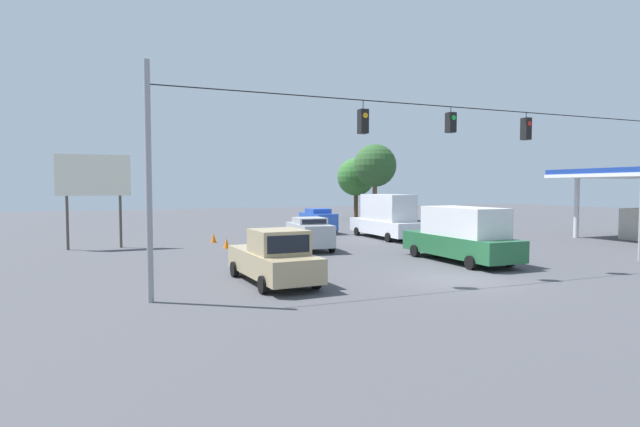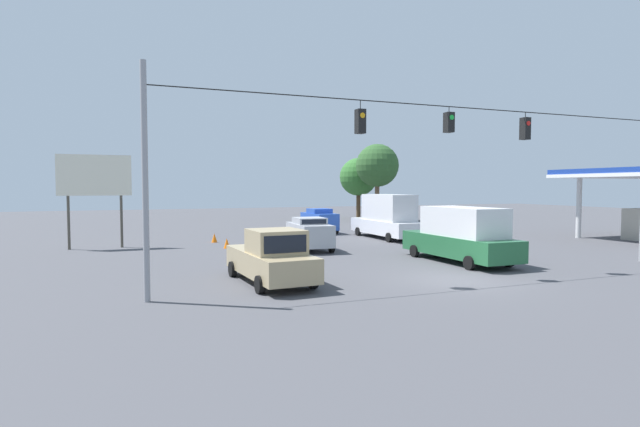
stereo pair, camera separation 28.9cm
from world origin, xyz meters
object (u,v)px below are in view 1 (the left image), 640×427
(sedan_silver_withflow_mid, at_px, (310,233))
(box_truck_green_crossing_near, at_px, (461,235))
(traffic_cone_second, at_px, (255,258))
(pickup_truck_tan_parked_shoulder, at_px, (274,258))
(box_truck_white_oncoming_far, at_px, (386,217))
(sedan_blue_oncoming_deep, at_px, (318,220))
(overhead_signal_span, at_px, (451,162))
(traffic_cone_nearest, at_px, (275,268))
(traffic_cone_fifth, at_px, (214,238))
(traffic_cone_fourth, at_px, (227,243))
(tree_horizon_left, at_px, (375,166))
(traffic_cone_third, at_px, (240,249))
(roadside_billboard, at_px, (93,181))
(tree_horizon_right, at_px, (356,177))

(sedan_silver_withflow_mid, relative_size, box_truck_green_crossing_near, 0.61)
(traffic_cone_second, bearing_deg, pickup_truck_tan_parked_shoulder, 83.41)
(box_truck_white_oncoming_far, bearing_deg, sedan_blue_oncoming_deep, -62.19)
(overhead_signal_span, xyz_separation_m, box_truck_white_oncoming_far, (-5.43, -14.48, -3.20))
(traffic_cone_nearest, height_order, traffic_cone_fifth, same)
(overhead_signal_span, bearing_deg, traffic_cone_fourth, -63.68)
(traffic_cone_fifth, height_order, tree_horizon_left, tree_horizon_left)
(sedan_silver_withflow_mid, xyz_separation_m, traffic_cone_third, (4.23, 0.45, -0.70))
(box_truck_white_oncoming_far, height_order, tree_horizon_left, tree_horizon_left)
(traffic_cone_nearest, bearing_deg, tree_horizon_left, -125.74)
(traffic_cone_fourth, xyz_separation_m, traffic_cone_fifth, (0.13, -3.49, 0.00))
(overhead_signal_span, relative_size, traffic_cone_fifth, 38.16)
(box_truck_green_crossing_near, height_order, traffic_cone_fifth, box_truck_green_crossing_near)
(traffic_cone_fifth, xyz_separation_m, roadside_billboard, (7.21, 0.61, 3.78))
(roadside_billboard, distance_m, tree_horizon_right, 34.48)
(traffic_cone_fourth, relative_size, traffic_cone_fifth, 1.00)
(traffic_cone_nearest, bearing_deg, overhead_signal_span, 153.93)
(traffic_cone_third, xyz_separation_m, tree_horizon_left, (-20.19, -21.56, 5.70))
(overhead_signal_span, xyz_separation_m, traffic_cone_second, (6.49, -6.49, -4.44))
(traffic_cone_nearest, relative_size, traffic_cone_third, 1.00)
(sedan_silver_withflow_mid, distance_m, pickup_truck_tan_parked_shoulder, 10.03)
(box_truck_white_oncoming_far, xyz_separation_m, pickup_truck_tan_parked_shoulder, (12.49, 12.97, -0.57))
(overhead_signal_span, xyz_separation_m, roadside_billboard, (13.80, -15.94, -0.66))
(box_truck_green_crossing_near, xyz_separation_m, roadside_billboard, (16.93, -12.74, 2.74))
(traffic_cone_fourth, xyz_separation_m, tree_horizon_right, (-20.45, -23.28, 4.56))
(traffic_cone_nearest, xyz_separation_m, tree_horizon_right, (-20.48, -33.16, 4.56))
(box_truck_green_crossing_near, xyz_separation_m, tree_horizon_left, (-10.67, -28.18, 4.66))
(pickup_truck_tan_parked_shoulder, xyz_separation_m, tree_horizon_left, (-20.86, -29.87, 5.03))
(traffic_cone_third, distance_m, traffic_cone_fifth, 6.74)
(pickup_truck_tan_parked_shoulder, bearing_deg, traffic_cone_nearest, -108.81)
(box_truck_green_crossing_near, relative_size, tree_horizon_left, 0.82)
(box_truck_green_crossing_near, bearing_deg, box_truck_white_oncoming_far, -101.50)
(traffic_cone_second, bearing_deg, traffic_cone_fourth, -90.24)
(sedan_silver_withflow_mid, bearing_deg, traffic_cone_fifth, -54.83)
(box_truck_green_crossing_near, bearing_deg, overhead_signal_span, 45.60)
(box_truck_white_oncoming_far, relative_size, traffic_cone_second, 12.11)
(box_truck_white_oncoming_far, relative_size, tree_horizon_left, 0.89)
(traffic_cone_fifth, bearing_deg, roadside_billboard, 4.82)
(sedan_silver_withflow_mid, distance_m, traffic_cone_fourth, 5.17)
(tree_horizon_left, bearing_deg, traffic_cone_third, 46.88)
(roadside_billboard, bearing_deg, pickup_truck_tan_parked_shoulder, 115.02)
(sedan_silver_withflow_mid, xyz_separation_m, pickup_truck_tan_parked_shoulder, (4.90, 8.75, -0.03))
(box_truck_white_oncoming_far, xyz_separation_m, traffic_cone_third, (11.82, 4.66, -1.24))
(roadside_billboard, bearing_deg, overhead_signal_span, 130.87)
(traffic_cone_fourth, height_order, roadside_billboard, roadside_billboard)
(box_truck_green_crossing_near, relative_size, roadside_billboard, 1.22)
(traffic_cone_fourth, bearing_deg, tree_horizon_right, -131.29)
(box_truck_green_crossing_near, xyz_separation_m, traffic_cone_third, (9.52, -6.62, -1.04))
(roadside_billboard, distance_m, tree_horizon_left, 31.68)
(box_truck_green_crossing_near, bearing_deg, traffic_cone_fourth, -45.78)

